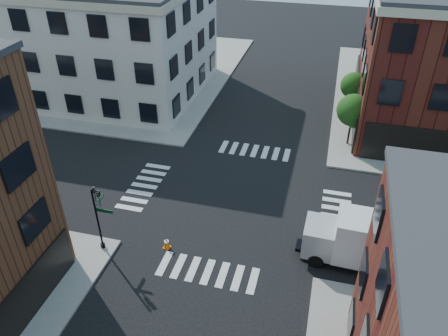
% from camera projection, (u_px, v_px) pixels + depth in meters
% --- Properties ---
extents(ground, '(120.00, 120.00, 0.00)m').
position_uv_depth(ground, '(235.00, 200.00, 31.11)').
color(ground, black).
rests_on(ground, ground).
extents(sidewalk_nw, '(30.00, 30.00, 0.15)m').
position_uv_depth(sidewalk_nw, '(106.00, 68.00, 52.38)').
color(sidewalk_nw, gray).
rests_on(sidewalk_nw, ground).
extents(building_nw, '(22.00, 16.00, 11.00)m').
position_uv_depth(building_nw, '(93.00, 37.00, 44.92)').
color(building_nw, beige).
rests_on(building_nw, ground).
extents(tree_near, '(2.69, 2.69, 4.49)m').
position_uv_depth(tree_near, '(354.00, 112.00, 35.79)').
color(tree_near, black).
rests_on(tree_near, ground).
extents(tree_far, '(2.43, 2.43, 4.07)m').
position_uv_depth(tree_far, '(354.00, 87.00, 40.78)').
color(tree_far, black).
rests_on(tree_far, ground).
extents(signal_pole, '(1.29, 1.24, 4.60)m').
position_uv_depth(signal_pole, '(98.00, 212.00, 25.57)').
color(signal_pole, black).
rests_on(signal_pole, ground).
extents(box_truck, '(7.57, 2.50, 3.39)m').
position_uv_depth(box_truck, '(371.00, 243.00, 25.00)').
color(box_truck, silver).
rests_on(box_truck, ground).
extents(traffic_cone, '(0.50, 0.50, 0.78)m').
position_uv_depth(traffic_cone, '(167.00, 243.00, 26.96)').
color(traffic_cone, orange).
rests_on(traffic_cone, ground).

